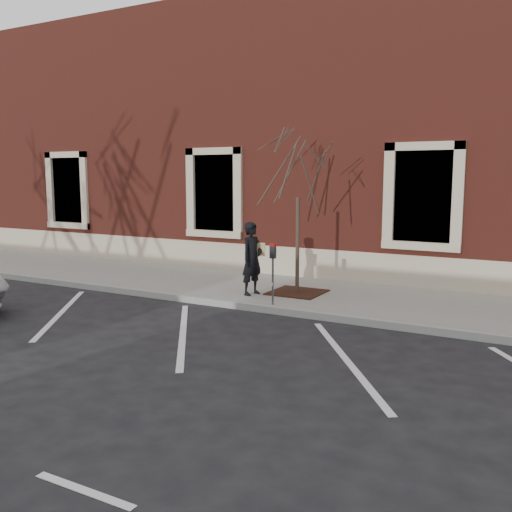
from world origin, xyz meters
The scene contains 9 objects.
ground centered at (0.00, 0.00, 0.00)m, with size 120.00×120.00×0.00m, color #28282B.
sidewalk_near centered at (0.00, 1.75, 0.07)m, with size 40.00×3.50×0.15m, color #A1A097.
curb_near centered at (0.00, -0.05, 0.07)m, with size 40.00×0.12×0.15m, color #9E9E99.
parking_stripes centered at (0.00, -2.20, 0.00)m, with size 28.00×4.40×0.01m, color silver, non-canonical shape.
building_civic centered at (0.00, 7.74, 4.00)m, with size 40.00×8.62×8.00m.
man centered at (-0.22, 0.82, 1.00)m, with size 0.62×0.41×1.69m, color black.
parking_meter centered at (0.68, 0.12, 1.07)m, with size 0.12×0.09×1.33m.
tree_grate centered at (0.62, 1.49, 0.16)m, with size 1.20×1.20×0.03m, color #391712.
sapling centered at (0.62, 1.49, 3.01)m, with size 2.46×2.46×4.09m.
Camera 1 is at (6.20, -10.53, 2.91)m, focal length 40.00 mm.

